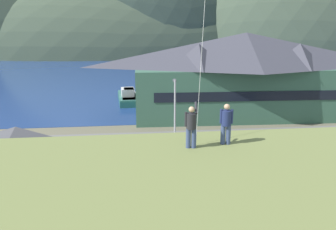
# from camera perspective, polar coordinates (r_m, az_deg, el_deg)

# --- Properties ---
(ground_plane) EXTENTS (600.00, 600.00, 0.00)m
(ground_plane) POSITION_cam_1_polar(r_m,az_deg,el_deg) (22.82, 2.24, -14.83)
(ground_plane) COLOR #66604C
(parking_lot_pad) EXTENTS (40.00, 20.00, 0.10)m
(parking_lot_pad) POSITION_cam_1_polar(r_m,az_deg,el_deg) (27.19, 0.68, -9.46)
(parking_lot_pad) COLOR slate
(parking_lot_pad) RESTS_ON ground
(bay_water) EXTENTS (360.00, 84.00, 0.03)m
(bay_water) POSITION_cam_1_polar(r_m,az_deg,el_deg) (80.37, -4.04, 7.17)
(bay_water) COLOR navy
(bay_water) RESTS_ON ground
(far_hill_east_peak) EXTENTS (123.32, 61.40, 63.05)m
(far_hill_east_peak) POSITION_cam_1_polar(r_m,az_deg,el_deg) (136.68, -10.28, 10.36)
(far_hill_east_peak) COLOR #42513D
(far_hill_east_peak) RESTS_ON ground
(far_hill_center_saddle) EXTENTS (87.53, 63.82, 88.28)m
(far_hill_center_saddle) POSITION_cam_1_polar(r_m,az_deg,el_deg) (139.99, -4.57, 10.67)
(far_hill_center_saddle) COLOR #2D3D33
(far_hill_center_saddle) RESTS_ON ground
(far_hill_far_shoulder) EXTENTS (98.86, 68.29, 87.02)m
(far_hill_far_shoulder) POSITION_cam_1_polar(r_m,az_deg,el_deg) (150.90, 19.55, 10.19)
(far_hill_far_shoulder) COLOR #42513D
(far_hill_far_shoulder) RESTS_ON ground
(harbor_lodge) EXTENTS (28.86, 10.93, 10.30)m
(harbor_lodge) POSITION_cam_1_polar(r_m,az_deg,el_deg) (43.19, 12.83, 7.01)
(harbor_lodge) COLOR #38604C
(harbor_lodge) RESTS_ON ground
(storage_shed_near_lot) EXTENTS (8.34, 5.92, 4.73)m
(storage_shed_near_lot) POSITION_cam_1_polar(r_m,az_deg,el_deg) (25.54, -23.84, -6.68)
(storage_shed_near_lot) COLOR #338475
(storage_shed_near_lot) RESTS_ON ground
(storage_shed_waterside) EXTENTS (5.30, 5.69, 4.39)m
(storage_shed_waterside) POSITION_cam_1_polar(r_m,az_deg,el_deg) (43.80, 2.07, 3.28)
(storage_shed_waterside) COLOR #474C56
(storage_shed_waterside) RESTS_ON ground
(wharf_dock) EXTENTS (3.20, 12.86, 0.70)m
(wharf_dock) POSITION_cam_1_polar(r_m,az_deg,el_deg) (53.71, -2.93, 3.43)
(wharf_dock) COLOR #70604C
(wharf_dock) RESTS_ON ground
(moored_boat_wharfside) EXTENTS (2.42, 6.73, 2.16)m
(moored_boat_wharfside) POSITION_cam_1_polar(r_m,az_deg,el_deg) (50.31, -6.58, 2.96)
(moored_boat_wharfside) COLOR silver
(moored_boat_wharfside) RESTS_ON ground
(moored_boat_outer_mooring) EXTENTS (2.39, 6.63, 2.16)m
(moored_boat_outer_mooring) POSITION_cam_1_polar(r_m,az_deg,el_deg) (50.97, 1.06, 3.22)
(moored_boat_outer_mooring) COLOR #A8A399
(moored_boat_outer_mooring) RESTS_ON ground
(moored_boat_inner_slip) EXTENTS (3.11, 8.17, 2.16)m
(moored_boat_inner_slip) POSITION_cam_1_polar(r_m,az_deg,el_deg) (50.55, -6.85, 3.01)
(moored_boat_inner_slip) COLOR #23564C
(moored_boat_inner_slip) RESTS_ON ground
(parked_car_front_row_red) EXTENTS (4.34, 2.33, 1.82)m
(parked_car_front_row_red) POSITION_cam_1_polar(r_m,az_deg,el_deg) (29.55, 13.72, -5.70)
(parked_car_front_row_red) COLOR #B28923
(parked_car_front_row_red) RESTS_ON parking_lot_pad
(parked_car_back_row_left) EXTENTS (4.31, 2.27, 1.82)m
(parked_car_back_row_left) POSITION_cam_1_polar(r_m,az_deg,el_deg) (22.47, 8.82, -12.43)
(parked_car_back_row_left) COLOR slate
(parked_car_back_row_left) RESTS_ON parking_lot_pad
(parked_car_mid_row_center) EXTENTS (4.26, 2.17, 1.82)m
(parked_car_mid_row_center) POSITION_cam_1_polar(r_m,az_deg,el_deg) (22.07, -8.86, -12.98)
(parked_car_mid_row_center) COLOR navy
(parked_car_mid_row_center) RESTS_ON parking_lot_pad
(parked_car_back_row_right) EXTENTS (4.29, 2.23, 1.82)m
(parked_car_back_row_right) POSITION_cam_1_polar(r_m,az_deg,el_deg) (32.11, 21.97, -4.70)
(parked_car_back_row_right) COLOR navy
(parked_car_back_row_right) RESTS_ON parking_lot_pad
(parked_car_front_row_silver) EXTENTS (4.31, 2.28, 1.82)m
(parked_car_front_row_silver) POSITION_cam_1_polar(r_m,az_deg,el_deg) (27.69, -10.03, -6.95)
(parked_car_front_row_silver) COLOR navy
(parked_car_front_row_silver) RESTS_ON parking_lot_pad
(parking_light_pole) EXTENTS (0.24, 0.78, 6.34)m
(parking_light_pole) POSITION_cam_1_polar(r_m,az_deg,el_deg) (31.26, 1.16, 1.17)
(parking_light_pole) COLOR #ADADB2
(parking_light_pole) RESTS_ON parking_lot_pad
(person_kite_flyer) EXTENTS (0.57, 0.63, 1.86)m
(person_kite_flyer) POSITION_cam_1_polar(r_m,az_deg,el_deg) (13.62, 3.96, -1.78)
(person_kite_flyer) COLOR #384770
(person_kite_flyer) RESTS_ON grassy_hill_foreground
(person_companion) EXTENTS (0.54, 0.40, 1.74)m
(person_companion) POSITION_cam_1_polar(r_m,az_deg,el_deg) (14.21, 9.81, -1.30)
(person_companion) COLOR #384770
(person_companion) RESTS_ON grassy_hill_foreground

